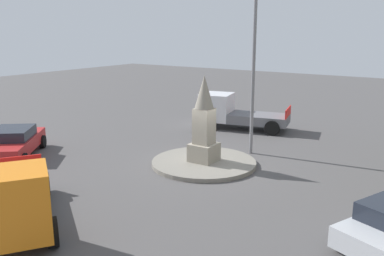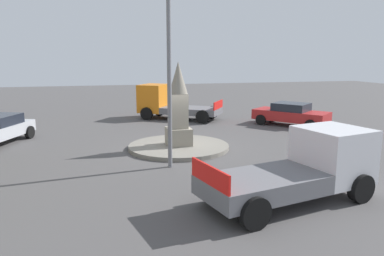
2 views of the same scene
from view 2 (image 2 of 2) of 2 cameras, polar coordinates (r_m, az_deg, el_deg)
ground_plane at (r=17.05m, az=-2.04°, el=-3.16°), size 80.00×80.00×0.00m
traffic_island at (r=17.03m, az=-2.04°, el=-2.86°), size 4.55×4.55×0.18m
monument at (r=16.69m, az=-2.08°, el=3.09°), size 1.08×1.08×3.74m
streetlamp at (r=13.73m, az=-3.58°, el=15.37°), size 3.22×0.28×8.78m
car_red_passing at (r=23.38m, az=14.84°, el=2.11°), size 4.13×4.52×1.38m
truck_white_approaching at (r=11.39m, az=16.90°, el=-5.70°), size 5.50×3.16×2.03m
truck_orange_waiting at (r=25.23m, az=-3.74°, el=3.82°), size 5.58×4.70×2.27m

